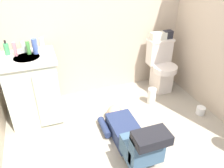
{
  "coord_description": "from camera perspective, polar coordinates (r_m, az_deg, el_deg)",
  "views": [
    {
      "loc": [
        -0.73,
        -1.79,
        1.79
      ],
      "look_at": [
        0.02,
        0.34,
        0.45
      ],
      "focal_mm": 35.52,
      "sensor_mm": 36.0,
      "label": 1
    }
  ],
  "objects": [
    {
      "name": "ground_plane",
      "position": [
        2.65,
        2.03,
        -12.5
      ],
      "size": [
        3.01,
        2.97,
        0.04
      ],
      "primitive_type": "cube",
      "color": "#A49A88"
    },
    {
      "name": "wall_back",
      "position": [
        2.96,
        -5.16,
        19.09
      ],
      "size": [
        2.67,
        0.08,
        2.4
      ],
      "primitive_type": "cube",
      "color": "#C5B29A",
      "rests_on": "ground_plane"
    },
    {
      "name": "toilet",
      "position": [
        3.31,
        12.51,
        4.47
      ],
      "size": [
        0.36,
        0.46,
        0.75
      ],
      "color": "silver",
      "rests_on": "ground_plane"
    },
    {
      "name": "vanity_cabinet",
      "position": [
        2.76,
        -19.55,
        -1.01
      ],
      "size": [
        0.6,
        0.53,
        0.82
      ],
      "color": "silver",
      "rests_on": "ground_plane"
    },
    {
      "name": "faucet",
      "position": [
        2.71,
        -21.41,
        8.69
      ],
      "size": [
        0.02,
        0.02,
        0.1
      ],
      "primitive_type": "cylinder",
      "color": "silver",
      "rests_on": "vanity_cabinet"
    },
    {
      "name": "person_plumber",
      "position": [
        2.34,
        5.02,
        -13.08
      ],
      "size": [
        0.39,
        1.06,
        0.52
      ],
      "color": "navy",
      "rests_on": "ground_plane"
    },
    {
      "name": "tissue_box",
      "position": [
        3.2,
        11.84,
        12.01
      ],
      "size": [
        0.22,
        0.11,
        0.1
      ],
      "primitive_type": "cube",
      "color": "silver",
      "rests_on": "toilet"
    },
    {
      "name": "toiletry_bag",
      "position": [
        3.27,
        14.17,
        12.26
      ],
      "size": [
        0.12,
        0.09,
        0.11
      ],
      "primitive_type": "cube",
      "color": "#26262D",
      "rests_on": "toilet"
    },
    {
      "name": "soap_dispenser",
      "position": [
        2.7,
        -25.48,
        8.14
      ],
      "size": [
        0.06,
        0.06,
        0.17
      ],
      "color": "#42A261",
      "rests_on": "vanity_cabinet"
    },
    {
      "name": "bottle_pink",
      "position": [
        2.63,
        -23.75,
        8.22
      ],
      "size": [
        0.04,
        0.04,
        0.15
      ],
      "primitive_type": "cylinder",
      "color": "pink",
      "rests_on": "vanity_cabinet"
    },
    {
      "name": "bottle_clear",
      "position": [
        2.7,
        -21.89,
        8.86
      ],
      "size": [
        0.04,
        0.04,
        0.13
      ],
      "primitive_type": "cylinder",
      "color": "silver",
      "rests_on": "vanity_cabinet"
    },
    {
      "name": "bottle_green",
      "position": [
        2.63,
        -20.75,
        8.72
      ],
      "size": [
        0.04,
        0.04,
        0.15
      ],
      "primitive_type": "cylinder",
      "color": "#4A9D46",
      "rests_on": "vanity_cabinet"
    },
    {
      "name": "bottle_blue",
      "position": [
        2.61,
        -19.23,
        9.14
      ],
      "size": [
        0.06,
        0.06,
        0.17
      ],
      "primitive_type": "cylinder",
      "color": "#4662BB",
      "rests_on": "vanity_cabinet"
    },
    {
      "name": "bottle_white",
      "position": [
        2.68,
        -17.58,
        9.75
      ],
      "size": [
        0.05,
        0.05,
        0.15
      ],
      "primitive_type": "cylinder",
      "color": "white",
      "rests_on": "vanity_cabinet"
    },
    {
      "name": "paper_towel_roll",
      "position": [
        3.06,
        10.17,
        -3.09
      ],
      "size": [
        0.11,
        0.11,
        0.23
      ],
      "primitive_type": "cylinder",
      "color": "white",
      "rests_on": "ground_plane"
    },
    {
      "name": "toilet_paper_roll",
      "position": [
        3.07,
        21.83,
        -6.35
      ],
      "size": [
        0.11,
        0.11,
        0.1
      ],
      "primitive_type": "cylinder",
      "color": "white",
      "rests_on": "ground_plane"
    }
  ]
}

